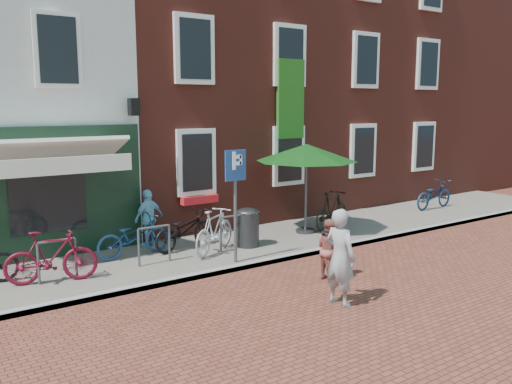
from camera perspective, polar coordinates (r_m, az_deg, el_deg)
ground at (r=11.50m, az=-1.23°, el=-8.25°), size 80.00×80.00×0.00m
sidewalk at (r=13.22m, az=-1.23°, el=-5.68°), size 24.00×3.00×0.10m
building_brick_mid at (r=18.10m, az=-8.53°, el=14.07°), size 6.00×8.00×10.00m
building_brick_right at (r=21.46m, az=6.37°, el=13.36°), size 6.00×8.00×10.00m
filler_right at (r=26.16m, az=17.35°, el=11.17°), size 7.00×8.00×9.00m
litter_bin at (r=12.85m, az=-0.88°, el=-3.53°), size 0.54×0.54×1.00m
parking_sign at (r=11.34m, az=-2.20°, el=0.69°), size 0.50×0.08×2.43m
parasol at (r=14.03m, az=5.36°, el=4.52°), size 2.65×2.65×2.45m
woman at (r=9.49m, az=8.89°, el=-6.82°), size 0.48×0.67×1.71m
boy at (r=10.87m, az=7.78°, el=-6.01°), size 0.54×0.65×1.23m
cafe_person at (r=13.06m, az=-11.28°, el=-2.71°), size 0.87×0.55×1.38m
bicycle_1 at (r=10.98m, az=-20.87°, el=-6.42°), size 1.76×0.89×1.02m
bicycle_2 at (r=12.33m, az=-12.84°, el=-4.58°), size 1.79×0.75×0.92m
bicycle_3 at (r=12.35m, az=-4.41°, el=-4.10°), size 1.70×1.28×1.02m
bicycle_4 at (r=12.73m, az=-7.53°, el=-3.99°), size 1.84×0.99×0.92m
bicycle_5 at (r=14.87m, az=8.02°, el=-1.86°), size 1.76×0.99×1.02m
bicycle_6 at (r=18.36m, az=18.29°, el=-0.27°), size 1.78×0.70×0.92m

